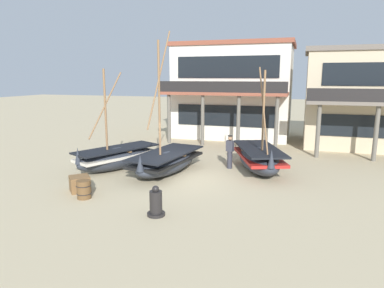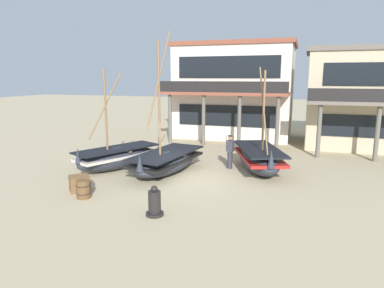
# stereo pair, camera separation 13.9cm
# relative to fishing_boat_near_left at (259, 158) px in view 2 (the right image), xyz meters

# --- Properties ---
(ground_plane) EXTENTS (120.00, 120.00, 0.00)m
(ground_plane) POSITION_rel_fishing_boat_near_left_xyz_m (-3.02, -2.23, -0.65)
(ground_plane) COLOR tan
(fishing_boat_near_left) EXTENTS (3.14, 4.61, 4.99)m
(fishing_boat_near_left) POSITION_rel_fishing_boat_near_left_xyz_m (0.00, 0.00, 0.00)
(fishing_boat_near_left) COLOR #2D333D
(fishing_boat_near_left) RESTS_ON ground
(fishing_boat_centre_large) EXTENTS (2.48, 4.72, 6.58)m
(fishing_boat_centre_large) POSITION_rel_fishing_boat_near_left_xyz_m (-4.16, -1.67, -0.07)
(fishing_boat_centre_large) COLOR #2D333D
(fishing_boat_centre_large) RESTS_ON ground
(fishing_boat_far_right) EXTENTS (3.16, 4.55, 4.91)m
(fishing_boat_far_right) POSITION_rel_fishing_boat_near_left_xyz_m (-6.77, -1.76, -0.05)
(fishing_boat_far_right) COLOR #2D333D
(fishing_boat_far_right) RESTS_ON ground
(fisherman_by_hull) EXTENTS (0.41, 0.32, 1.68)m
(fisherman_by_hull) POSITION_rel_fishing_boat_near_left_xyz_m (-1.45, 0.10, 0.19)
(fisherman_by_hull) COLOR #33333D
(fisherman_by_hull) RESTS_ON ground
(capstan_winch) EXTENTS (0.60, 0.60, 1.03)m
(capstan_winch) POSITION_rel_fishing_boat_near_left_xyz_m (-2.55, -6.57, -0.23)
(capstan_winch) COLOR black
(capstan_winch) RESTS_ON ground
(wooden_barrel) EXTENTS (0.56, 0.56, 0.70)m
(wooden_barrel) POSITION_rel_fishing_boat_near_left_xyz_m (-5.82, -5.89, -0.30)
(wooden_barrel) COLOR brown
(wooden_barrel) RESTS_ON ground
(cargo_crate) EXTENTS (1.06, 1.06, 0.62)m
(cargo_crate) POSITION_rel_fishing_boat_near_left_xyz_m (-6.47, -5.23, -0.34)
(cargo_crate) COLOR brown
(cargo_crate) RESTS_ON ground
(harbor_building_main) EXTENTS (8.76, 7.85, 6.99)m
(harbor_building_main) POSITION_rel_fishing_boat_near_left_xyz_m (-3.24, 10.02, 2.86)
(harbor_building_main) COLOR silver
(harbor_building_main) RESTS_ON ground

